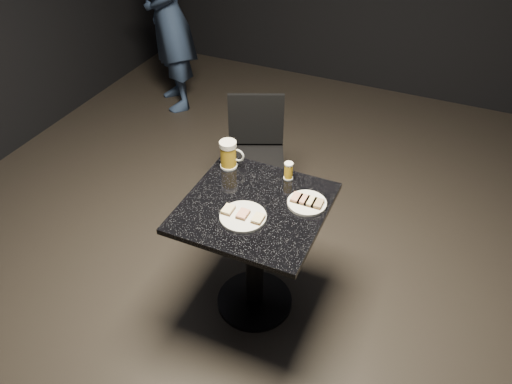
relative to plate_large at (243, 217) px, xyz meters
The scene contains 10 objects.
floor 0.76m from the plate_large, 83.70° to the left, with size 6.00×6.00×0.00m, color black.
plate_large is the anchor object (origin of this frame).
plate_small 0.33m from the plate_large, 41.83° to the left, with size 0.20×0.20×0.01m, color white.
patron 2.62m from the plate_large, 129.42° to the left, with size 0.62×0.41×1.71m, color navy.
table 0.27m from the plate_large, 83.70° to the left, with size 0.70×0.70×0.75m.
beer_mug 0.44m from the plate_large, 125.25° to the left, with size 0.14×0.09×0.16m.
beer_tumbler 0.40m from the plate_large, 77.56° to the left, with size 0.05×0.05×0.10m.
chair 0.99m from the plate_large, 110.33° to the left, with size 0.48×0.48×0.85m.
canapes_on_plate_large 0.02m from the plate_large, 100.62° to the left, with size 0.21×0.07×0.02m.
canapes_on_plate_small 0.33m from the plate_large, 41.83° to the left, with size 0.16×0.07×0.02m.
Camera 1 is at (0.78, -1.73, 2.36)m, focal length 35.00 mm.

